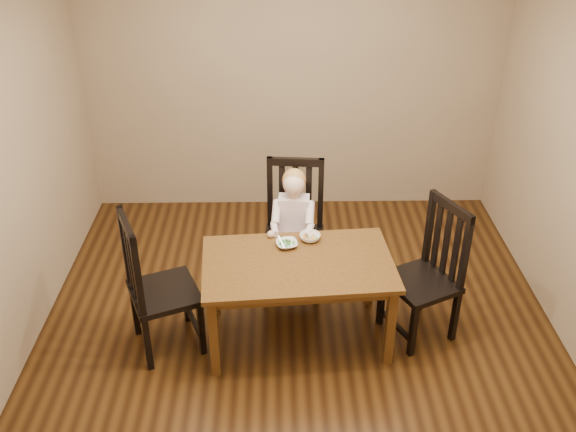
{
  "coord_description": "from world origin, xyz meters",
  "views": [
    {
      "loc": [
        -0.15,
        -3.92,
        3.28
      ],
      "look_at": [
        -0.07,
        0.25,
        0.85
      ],
      "focal_mm": 40.0,
      "sensor_mm": 36.0,
      "label": 1
    }
  ],
  "objects_px": {
    "chair_right": "(428,274)",
    "toddler": "(294,218)",
    "dining_table": "(298,271)",
    "bowl_veg": "(310,237)",
    "chair_child": "(294,230)",
    "bowl_peas": "(287,244)",
    "chair_left": "(156,287)"
  },
  "relations": [
    {
      "from": "dining_table",
      "to": "chair_left",
      "type": "distance_m",
      "value": 1.02
    },
    {
      "from": "dining_table",
      "to": "chair_child",
      "type": "relative_size",
      "value": 1.28
    },
    {
      "from": "chair_child",
      "to": "bowl_veg",
      "type": "height_order",
      "value": "chair_child"
    },
    {
      "from": "chair_child",
      "to": "toddler",
      "type": "bearing_deg",
      "value": 90.0
    },
    {
      "from": "bowl_peas",
      "to": "bowl_veg",
      "type": "relative_size",
      "value": 0.99
    },
    {
      "from": "dining_table",
      "to": "bowl_veg",
      "type": "distance_m",
      "value": 0.32
    },
    {
      "from": "chair_left",
      "to": "chair_right",
      "type": "bearing_deg",
      "value": 71.7
    },
    {
      "from": "chair_child",
      "to": "chair_right",
      "type": "bearing_deg",
      "value": 152.81
    },
    {
      "from": "toddler",
      "to": "bowl_peas",
      "type": "height_order",
      "value": "toddler"
    },
    {
      "from": "bowl_peas",
      "to": "dining_table",
      "type": "bearing_deg",
      "value": -69.41
    },
    {
      "from": "chair_right",
      "to": "chair_child",
      "type": "bearing_deg",
      "value": 31.46
    },
    {
      "from": "bowl_peas",
      "to": "bowl_veg",
      "type": "bearing_deg",
      "value": 25.83
    },
    {
      "from": "chair_child",
      "to": "toddler",
      "type": "distance_m",
      "value": 0.15
    },
    {
      "from": "chair_child",
      "to": "dining_table",
      "type": "bearing_deg",
      "value": 96.29
    },
    {
      "from": "dining_table",
      "to": "chair_left",
      "type": "bearing_deg",
      "value": -175.06
    },
    {
      "from": "chair_right",
      "to": "toddler",
      "type": "bearing_deg",
      "value": 34.01
    },
    {
      "from": "chair_child",
      "to": "chair_right",
      "type": "xyz_separation_m",
      "value": [
        0.97,
        -0.62,
        -0.01
      ]
    },
    {
      "from": "chair_left",
      "to": "chair_right",
      "type": "distance_m",
      "value": 1.99
    },
    {
      "from": "dining_table",
      "to": "chair_child",
      "type": "distance_m",
      "value": 0.69
    },
    {
      "from": "toddler",
      "to": "bowl_veg",
      "type": "bearing_deg",
      "value": 114.21
    },
    {
      "from": "chair_right",
      "to": "bowl_peas",
      "type": "bearing_deg",
      "value": 56.16
    },
    {
      "from": "chair_left",
      "to": "dining_table",
      "type": "bearing_deg",
      "value": 72.27
    },
    {
      "from": "chair_left",
      "to": "toddler",
      "type": "height_order",
      "value": "chair_left"
    },
    {
      "from": "chair_left",
      "to": "toddler",
      "type": "bearing_deg",
      "value": 102.87
    },
    {
      "from": "dining_table",
      "to": "toddler",
      "type": "bearing_deg",
      "value": 91.51
    },
    {
      "from": "chair_right",
      "to": "toddler",
      "type": "relative_size",
      "value": 1.95
    },
    {
      "from": "chair_child",
      "to": "bowl_peas",
      "type": "relative_size",
      "value": 7.1
    },
    {
      "from": "dining_table",
      "to": "chair_child",
      "type": "height_order",
      "value": "chair_child"
    },
    {
      "from": "chair_child",
      "to": "chair_right",
      "type": "relative_size",
      "value": 1.02
    },
    {
      "from": "chair_child",
      "to": "bowl_veg",
      "type": "distance_m",
      "value": 0.44
    },
    {
      "from": "chair_right",
      "to": "bowl_peas",
      "type": "relative_size",
      "value": 6.94
    },
    {
      "from": "dining_table",
      "to": "chair_right",
      "type": "distance_m",
      "value": 0.97
    }
  ]
}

